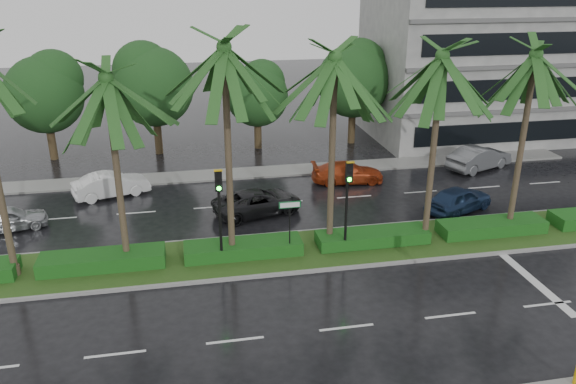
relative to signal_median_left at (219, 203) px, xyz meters
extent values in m
plane|color=black|center=(4.00, -0.30, -3.00)|extent=(120.00, 120.00, 0.00)
cube|color=slate|center=(4.00, 11.70, -2.94)|extent=(40.00, 2.00, 0.12)
cube|color=gray|center=(4.00, 0.70, -2.93)|extent=(36.00, 4.00, 0.14)
cube|color=#274F1A|center=(4.00, 0.70, -2.85)|extent=(35.60, 3.70, 0.02)
cube|color=#174413|center=(-5.00, 0.70, -2.55)|extent=(5.20, 1.40, 0.60)
cube|color=#174413|center=(1.00, 0.70, -2.55)|extent=(5.20, 1.40, 0.60)
cube|color=#174413|center=(7.00, 0.70, -2.55)|extent=(5.20, 1.40, 0.60)
cube|color=#174413|center=(13.00, 0.70, -2.55)|extent=(5.20, 1.40, 0.60)
cube|color=silver|center=(-8.00, 6.70, -2.99)|extent=(2.00, 0.12, 0.01)
cube|color=silver|center=(-4.00, -5.30, -2.99)|extent=(2.00, 0.12, 0.01)
cube|color=silver|center=(-4.00, 6.70, -2.99)|extent=(2.00, 0.12, 0.01)
cube|color=silver|center=(0.00, -5.30, -2.99)|extent=(2.00, 0.12, 0.01)
cube|color=silver|center=(0.00, 6.70, -2.99)|extent=(2.00, 0.12, 0.01)
cube|color=silver|center=(4.00, -5.30, -2.99)|extent=(2.00, 0.12, 0.01)
cube|color=silver|center=(4.00, 6.70, -2.99)|extent=(2.00, 0.12, 0.01)
cube|color=silver|center=(8.00, -5.30, -2.99)|extent=(2.00, 0.12, 0.01)
cube|color=silver|center=(8.00, 6.70, -2.99)|extent=(2.00, 0.12, 0.01)
cube|color=silver|center=(12.00, -5.30, -2.99)|extent=(2.00, 0.12, 0.01)
cube|color=silver|center=(12.00, 6.70, -2.99)|extent=(2.00, 0.12, 0.01)
cube|color=silver|center=(16.00, 6.70, -2.99)|extent=(2.00, 0.12, 0.01)
cube|color=silver|center=(20.00, 6.70, -2.99)|extent=(2.00, 0.12, 0.01)
cube|color=silver|center=(12.50, -3.30, -2.99)|extent=(0.40, 6.00, 0.01)
cylinder|color=#453A27|center=(-8.50, 0.70, -2.63)|extent=(0.40, 0.40, 0.44)
cylinder|color=#453A27|center=(-4.00, 0.80, 1.15)|extent=(0.28, 0.28, 7.99)
cylinder|color=#453A27|center=(-4.00, 0.80, -2.63)|extent=(0.40, 0.40, 0.44)
cylinder|color=#453A27|center=(0.50, 0.60, 1.67)|extent=(0.28, 0.28, 9.04)
cylinder|color=#453A27|center=(0.50, 0.60, -2.63)|extent=(0.40, 0.40, 0.44)
cylinder|color=#453A27|center=(5.00, 0.90, 1.40)|extent=(0.28, 0.28, 8.49)
cylinder|color=#453A27|center=(5.00, 0.90, -2.63)|extent=(0.40, 0.40, 0.44)
cylinder|color=#453A27|center=(9.50, 0.50, 1.41)|extent=(0.28, 0.28, 8.51)
cylinder|color=#453A27|center=(9.50, 0.50, -2.63)|extent=(0.40, 0.40, 0.44)
cylinder|color=#453A27|center=(14.00, 0.80, 1.35)|extent=(0.28, 0.28, 8.40)
cylinder|color=#453A27|center=(14.00, 0.80, -2.63)|extent=(0.40, 0.40, 0.44)
cylinder|color=black|center=(0.00, 0.10, -1.15)|extent=(0.12, 0.12, 3.40)
cube|color=black|center=(0.00, -0.08, 1.00)|extent=(0.30, 0.18, 0.90)
cube|color=gold|center=(0.00, -0.20, 1.48)|extent=(0.34, 0.12, 0.06)
cylinder|color=black|center=(0.00, -0.18, 1.30)|extent=(0.18, 0.04, 0.18)
cylinder|color=black|center=(0.00, -0.18, 1.00)|extent=(0.18, 0.04, 0.18)
cylinder|color=#0CE519|center=(0.00, -0.18, 0.70)|extent=(0.18, 0.04, 0.18)
cylinder|color=black|center=(5.50, 0.10, -1.15)|extent=(0.12, 0.12, 3.40)
cube|color=black|center=(5.50, -0.08, 1.00)|extent=(0.30, 0.18, 0.90)
cube|color=gold|center=(5.50, -0.20, 1.48)|extent=(0.34, 0.12, 0.06)
cylinder|color=black|center=(5.50, -0.18, 1.30)|extent=(0.18, 0.04, 0.18)
cylinder|color=black|center=(5.50, -0.18, 1.00)|extent=(0.18, 0.04, 0.18)
cylinder|color=#0CE519|center=(5.50, -0.18, 0.70)|extent=(0.18, 0.04, 0.18)
cylinder|color=black|center=(3.00, 0.20, -1.55)|extent=(0.06, 0.06, 2.60)
cube|color=#0C5926|center=(3.00, 0.17, -0.40)|extent=(0.95, 0.04, 0.30)
cube|color=white|center=(3.00, 0.15, -0.40)|extent=(0.85, 0.01, 0.22)
cylinder|color=#352A18|center=(-10.00, 17.20, -1.77)|extent=(0.52, 0.52, 2.45)
sphere|color=#18411B|center=(-10.00, 17.20, 1.41)|extent=(5.03, 5.03, 5.03)
sphere|color=#18411B|center=(-10.00, 17.50, 2.39)|extent=(3.78, 3.78, 3.78)
cylinder|color=#352A18|center=(-3.00, 17.20, -1.70)|extent=(0.52, 0.52, 2.60)
sphere|color=#18411B|center=(-3.00, 17.20, 1.67)|extent=(5.34, 5.34, 5.34)
sphere|color=#18411B|center=(-3.00, 17.50, 2.71)|extent=(4.01, 4.01, 4.01)
cylinder|color=#352A18|center=(4.00, 17.20, -1.94)|extent=(0.52, 0.52, 2.11)
sphere|color=#18411B|center=(4.00, 17.20, 0.80)|extent=(4.34, 4.34, 4.34)
sphere|color=#18411B|center=(4.00, 17.50, 1.65)|extent=(3.26, 3.26, 3.26)
cylinder|color=#352A18|center=(11.00, 17.20, -1.72)|extent=(0.52, 0.52, 2.55)
sphere|color=#18411B|center=(11.00, 17.20, 1.59)|extent=(5.24, 5.24, 5.24)
sphere|color=#18411B|center=(11.00, 17.50, 2.61)|extent=(3.93, 3.93, 3.93)
cylinder|color=#352A18|center=(18.00, 17.20, -1.80)|extent=(0.52, 0.52, 2.40)
sphere|color=#18411B|center=(18.00, 17.20, 1.33)|extent=(4.94, 4.94, 4.94)
sphere|color=#18411B|center=(18.00, 17.50, 2.29)|extent=(3.71, 3.71, 3.71)
cube|color=gray|center=(21.00, 17.70, 3.00)|extent=(16.00, 10.00, 12.00)
imported|color=#9EA1A5|center=(-9.97, 5.73, -2.39)|extent=(2.29, 3.82, 1.22)
imported|color=silver|center=(-5.47, 9.44, -2.31)|extent=(2.70, 4.42, 1.38)
imported|color=black|center=(2.32, 5.41, -2.35)|extent=(3.35, 5.10, 1.30)
imported|color=#9D3011|center=(8.29, 9.08, -2.37)|extent=(2.08, 4.43, 1.25)
imported|color=#182948|center=(12.79, 3.70, -2.31)|extent=(3.18, 4.35, 1.38)
imported|color=#5C5E61|center=(17.29, 9.83, -2.24)|extent=(3.23, 4.87, 1.52)
camera|label=1|loc=(-1.26, -21.51, 8.86)|focal=35.00mm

